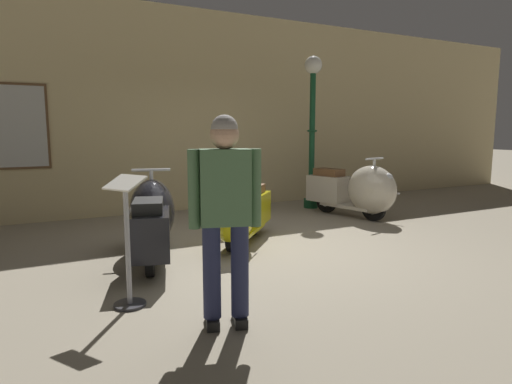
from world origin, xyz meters
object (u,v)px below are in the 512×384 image
Objects in this scene: info_stanchion at (128,253)px; scooter_0 at (152,219)px; lamppost at (312,116)px; visitor_0 at (225,207)px; scooter_1 at (240,213)px; scooter_2 at (358,190)px.

scooter_0 is at bearing 68.29° from info_stanchion.
visitor_0 is (-3.60, -4.11, -0.85)m from lamppost.
info_stanchion is at bearing -8.61° from scooter_1.
visitor_0 reaches higher than scooter_1.
scooter_1 is 0.81× the size of scooter_2.
scooter_1 is at bearing -141.37° from lamppost.
lamppost is 5.54m from info_stanchion.
info_stanchion is (-0.54, -1.36, -0.00)m from scooter_0.
visitor_0 is 1.43× the size of info_stanchion.
scooter_1 is 0.89× the size of visitor_0.
info_stanchion is (-1.72, -1.37, 0.04)m from scooter_1.
scooter_2 is 1.11× the size of visitor_0.
visitor_0 is 1.07m from info_stanchion.
lamppost is at bearing -45.20° from scooter_0.
visitor_0 is at bearing -131.27° from lamppost.
visitor_0 is at bearing 14.95° from scooter_1.
scooter_2 reaches higher than scooter_1.
scooter_2 is at bearing -62.37° from scooter_0.
scooter_0 is 0.61× the size of lamppost.
visitor_0 is (0.06, -2.11, 0.47)m from scooter_0.
visitor_0 is at bearing -51.35° from info_stanchion.
scooter_2 is 4.83m from info_stanchion.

